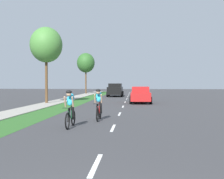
{
  "coord_description": "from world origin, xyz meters",
  "views": [
    {
      "loc": [
        0.87,
        -2.49,
        1.88
      ],
      "look_at": [
        -0.96,
        19.98,
        1.32
      ],
      "focal_mm": 43.66,
      "sensor_mm": 36.0,
      "label": 1
    }
  ],
  "objects_px": {
    "cyclist_lead": "(70,108)",
    "cyclist_trailing": "(99,104)",
    "suv_black": "(115,90)",
    "street_tree_near": "(46,45)",
    "street_tree_far": "(86,63)",
    "sedan_red": "(140,95)"
  },
  "relations": [
    {
      "from": "street_tree_near",
      "to": "street_tree_far",
      "type": "xyz_separation_m",
      "value": [
        -0.27,
        21.79,
        -0.03
      ]
    },
    {
      "from": "street_tree_near",
      "to": "cyclist_lead",
      "type": "bearing_deg",
      "value": -67.82
    },
    {
      "from": "suv_black",
      "to": "street_tree_far",
      "type": "relative_size",
      "value": 0.68
    },
    {
      "from": "suv_black",
      "to": "sedan_red",
      "type": "bearing_deg",
      "value": -75.17
    },
    {
      "from": "cyclist_trailing",
      "to": "sedan_red",
      "type": "height_order",
      "value": "cyclist_trailing"
    },
    {
      "from": "cyclist_trailing",
      "to": "street_tree_near",
      "type": "relative_size",
      "value": 0.25
    },
    {
      "from": "sedan_red",
      "to": "cyclist_lead",
      "type": "bearing_deg",
      "value": -102.84
    },
    {
      "from": "street_tree_far",
      "to": "street_tree_near",
      "type": "bearing_deg",
      "value": -89.28
    },
    {
      "from": "cyclist_lead",
      "to": "street_tree_near",
      "type": "bearing_deg",
      "value": 112.18
    },
    {
      "from": "cyclist_trailing",
      "to": "street_tree_near",
      "type": "height_order",
      "value": "street_tree_near"
    },
    {
      "from": "suv_black",
      "to": "street_tree_far",
      "type": "height_order",
      "value": "street_tree_far"
    },
    {
      "from": "suv_black",
      "to": "street_tree_far",
      "type": "distance_m",
      "value": 11.12
    },
    {
      "from": "cyclist_trailing",
      "to": "street_tree_far",
      "type": "bearing_deg",
      "value": 101.27
    },
    {
      "from": "suv_black",
      "to": "cyclist_trailing",
      "type": "bearing_deg",
      "value": -88.02
    },
    {
      "from": "cyclist_trailing",
      "to": "street_tree_far",
      "type": "height_order",
      "value": "street_tree_far"
    },
    {
      "from": "street_tree_near",
      "to": "street_tree_far",
      "type": "height_order",
      "value": "street_tree_far"
    },
    {
      "from": "sedan_red",
      "to": "suv_black",
      "type": "relative_size",
      "value": 0.91
    },
    {
      "from": "cyclist_lead",
      "to": "cyclist_trailing",
      "type": "height_order",
      "value": "same"
    },
    {
      "from": "cyclist_trailing",
      "to": "suv_black",
      "type": "distance_m",
      "value": 23.94
    },
    {
      "from": "street_tree_near",
      "to": "street_tree_far",
      "type": "relative_size",
      "value": 1.0
    },
    {
      "from": "sedan_red",
      "to": "street_tree_far",
      "type": "xyz_separation_m",
      "value": [
        -8.81,
        20.52,
        4.5
      ]
    },
    {
      "from": "cyclist_lead",
      "to": "street_tree_far",
      "type": "relative_size",
      "value": 0.25
    }
  ]
}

